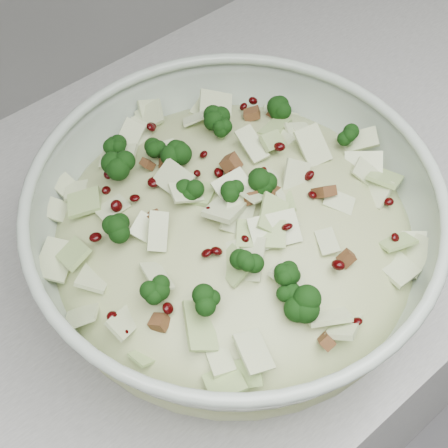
% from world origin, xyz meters
% --- Properties ---
extents(counter, '(3.60, 0.60, 0.90)m').
position_xyz_m(counter, '(0.00, 1.70, 0.45)').
color(counter, beige).
rests_on(counter, floor).
extents(mixing_bowl, '(0.41, 0.41, 0.15)m').
position_xyz_m(mixing_bowl, '(-0.24, 1.60, 0.98)').
color(mixing_bowl, '#ABBCAB').
rests_on(mixing_bowl, counter).
extents(salad, '(0.42, 0.42, 0.15)m').
position_xyz_m(salad, '(-0.24, 1.60, 1.00)').
color(salad, '#B1BA7F').
rests_on(salad, mixing_bowl).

